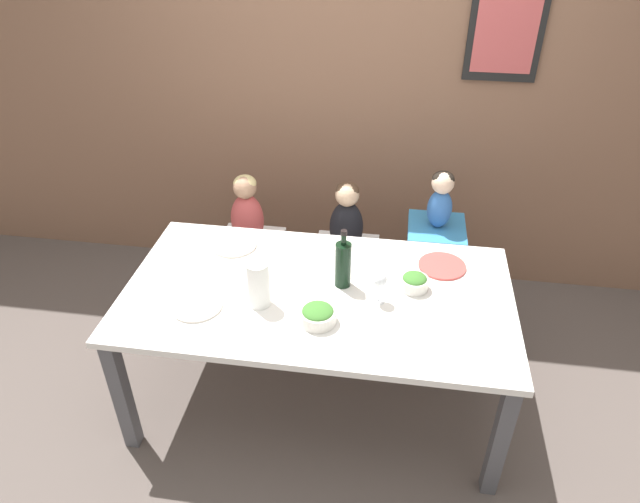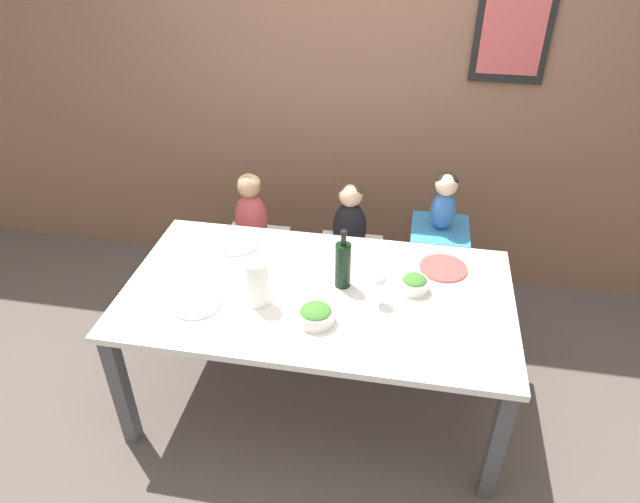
{
  "view_description": "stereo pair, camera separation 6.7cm",
  "coord_description": "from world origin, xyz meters",
  "px_view_note": "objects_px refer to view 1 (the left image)",
  "views": [
    {
      "loc": [
        0.34,
        -2.17,
        2.46
      ],
      "look_at": [
        0.0,
        0.08,
        0.92
      ],
      "focal_mm": 32.0,
      "sensor_mm": 36.0,
      "label": 1
    },
    {
      "loc": [
        0.4,
        -2.16,
        2.46
      ],
      "look_at": [
        0.0,
        0.08,
        0.92
      ],
      "focal_mm": 32.0,
      "sensor_mm": 36.0,
      "label": 2
    }
  ],
  "objects_px": {
    "dinner_plate_back_right": "(442,266)",
    "salad_bowl_large": "(318,315)",
    "paper_towel_roll": "(259,284)",
    "dinner_plate_back_left": "(234,245)",
    "chair_far_left": "(250,252)",
    "person_baby_right": "(441,197)",
    "wine_bottle": "(343,264)",
    "dinner_plate_front_left": "(197,306)",
    "chair_right_highchair": "(434,248)",
    "wine_glass_near": "(380,281)",
    "person_child_center": "(347,218)",
    "person_child_left": "(247,211)",
    "salad_bowl_small": "(414,282)",
    "chair_far_center": "(345,260)"
  },
  "relations": [
    {
      "from": "salad_bowl_large",
      "to": "dinner_plate_back_left",
      "type": "bearing_deg",
      "value": 134.93
    },
    {
      "from": "dinner_plate_back_left",
      "to": "chair_far_center",
      "type": "bearing_deg",
      "value": 36.99
    },
    {
      "from": "wine_bottle",
      "to": "person_child_left",
      "type": "bearing_deg",
      "value": 134.35
    },
    {
      "from": "salad_bowl_small",
      "to": "dinner_plate_front_left",
      "type": "xyz_separation_m",
      "value": [
        -1.01,
        -0.29,
        -0.04
      ]
    },
    {
      "from": "chair_right_highchair",
      "to": "chair_far_left",
      "type": "bearing_deg",
      "value": 180.0
    },
    {
      "from": "chair_right_highchair",
      "to": "salad_bowl_small",
      "type": "xyz_separation_m",
      "value": [
        -0.13,
        -0.67,
        0.23
      ]
    },
    {
      "from": "chair_right_highchair",
      "to": "person_baby_right",
      "type": "height_order",
      "value": "person_baby_right"
    },
    {
      "from": "wine_bottle",
      "to": "salad_bowl_large",
      "type": "height_order",
      "value": "wine_bottle"
    },
    {
      "from": "dinner_plate_back_left",
      "to": "dinner_plate_back_right",
      "type": "bearing_deg",
      "value": -1.55
    },
    {
      "from": "chair_far_left",
      "to": "person_baby_right",
      "type": "distance_m",
      "value": 1.25
    },
    {
      "from": "chair_far_center",
      "to": "salad_bowl_small",
      "type": "height_order",
      "value": "salad_bowl_small"
    },
    {
      "from": "person_child_center",
      "to": "paper_towel_roll",
      "type": "relative_size",
      "value": 1.99
    },
    {
      "from": "chair_far_center",
      "to": "salad_bowl_large",
      "type": "relative_size",
      "value": 2.84
    },
    {
      "from": "chair_right_highchair",
      "to": "person_baby_right",
      "type": "xyz_separation_m",
      "value": [
        0.0,
        0.0,
        0.35
      ]
    },
    {
      "from": "salad_bowl_large",
      "to": "dinner_plate_front_left",
      "type": "height_order",
      "value": "salad_bowl_large"
    },
    {
      "from": "dinner_plate_front_left",
      "to": "dinner_plate_back_left",
      "type": "bearing_deg",
      "value": 86.32
    },
    {
      "from": "chair_far_left",
      "to": "salad_bowl_large",
      "type": "height_order",
      "value": "salad_bowl_large"
    },
    {
      "from": "paper_towel_roll",
      "to": "salad_bowl_large",
      "type": "distance_m",
      "value": 0.31
    },
    {
      "from": "chair_right_highchair",
      "to": "dinner_plate_back_left",
      "type": "bearing_deg",
      "value": -158.77
    },
    {
      "from": "chair_right_highchair",
      "to": "person_child_center",
      "type": "height_order",
      "value": "person_child_center"
    },
    {
      "from": "chair_far_center",
      "to": "dinner_plate_front_left",
      "type": "height_order",
      "value": "dinner_plate_front_left"
    },
    {
      "from": "paper_towel_roll",
      "to": "wine_bottle",
      "type": "bearing_deg",
      "value": 29.26
    },
    {
      "from": "chair_right_highchair",
      "to": "wine_bottle",
      "type": "xyz_separation_m",
      "value": [
        -0.48,
        -0.68,
        0.31
      ]
    },
    {
      "from": "wine_bottle",
      "to": "salad_bowl_small",
      "type": "xyz_separation_m",
      "value": [
        0.35,
        0.02,
        -0.09
      ]
    },
    {
      "from": "chair_right_highchair",
      "to": "paper_towel_roll",
      "type": "bearing_deg",
      "value": -133.66
    },
    {
      "from": "dinner_plate_front_left",
      "to": "dinner_plate_back_left",
      "type": "xyz_separation_m",
      "value": [
        0.03,
        0.53,
        0.0
      ]
    },
    {
      "from": "wine_bottle",
      "to": "paper_towel_roll",
      "type": "bearing_deg",
      "value": -150.74
    },
    {
      "from": "paper_towel_roll",
      "to": "wine_glass_near",
      "type": "relative_size",
      "value": 1.4
    },
    {
      "from": "person_baby_right",
      "to": "salad_bowl_small",
      "type": "height_order",
      "value": "person_baby_right"
    },
    {
      "from": "paper_towel_roll",
      "to": "wine_glass_near",
      "type": "height_order",
      "value": "paper_towel_roll"
    },
    {
      "from": "person_baby_right",
      "to": "paper_towel_roll",
      "type": "height_order",
      "value": "person_baby_right"
    },
    {
      "from": "chair_right_highchair",
      "to": "wine_glass_near",
      "type": "distance_m",
      "value": 0.9
    },
    {
      "from": "person_baby_right",
      "to": "dinner_plate_back_right",
      "type": "distance_m",
      "value": 0.49
    },
    {
      "from": "wine_bottle",
      "to": "wine_glass_near",
      "type": "bearing_deg",
      "value": -29.92
    },
    {
      "from": "chair_far_center",
      "to": "person_baby_right",
      "type": "bearing_deg",
      "value": 0.14
    },
    {
      "from": "chair_far_left",
      "to": "person_child_left",
      "type": "bearing_deg",
      "value": 90.0
    },
    {
      "from": "wine_bottle",
      "to": "chair_far_left",
      "type": "bearing_deg",
      "value": 134.38
    },
    {
      "from": "paper_towel_roll",
      "to": "chair_right_highchair",
      "type": "bearing_deg",
      "value": 46.34
    },
    {
      "from": "person_child_center",
      "to": "dinner_plate_front_left",
      "type": "height_order",
      "value": "person_child_center"
    },
    {
      "from": "chair_far_left",
      "to": "chair_far_center",
      "type": "bearing_deg",
      "value": 0.0
    },
    {
      "from": "paper_towel_roll",
      "to": "dinner_plate_back_left",
      "type": "height_order",
      "value": "paper_towel_roll"
    },
    {
      "from": "person_child_center",
      "to": "salad_bowl_small",
      "type": "distance_m",
      "value": 0.78
    },
    {
      "from": "salad_bowl_small",
      "to": "dinner_plate_front_left",
      "type": "distance_m",
      "value": 1.05
    },
    {
      "from": "dinner_plate_back_right",
      "to": "salad_bowl_large",
      "type": "bearing_deg",
      "value": -137.87
    },
    {
      "from": "chair_far_center",
      "to": "chair_far_left",
      "type": "bearing_deg",
      "value": 180.0
    },
    {
      "from": "chair_right_highchair",
      "to": "salad_bowl_large",
      "type": "height_order",
      "value": "salad_bowl_large"
    },
    {
      "from": "person_child_left",
      "to": "salad_bowl_large",
      "type": "distance_m",
      "value": 1.14
    },
    {
      "from": "paper_towel_roll",
      "to": "dinner_plate_back_left",
      "type": "distance_m",
      "value": 0.54
    },
    {
      "from": "wine_bottle",
      "to": "dinner_plate_front_left",
      "type": "relative_size",
      "value": 1.29
    },
    {
      "from": "person_baby_right",
      "to": "dinner_plate_back_right",
      "type": "bearing_deg",
      "value": -88.51
    }
  ]
}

